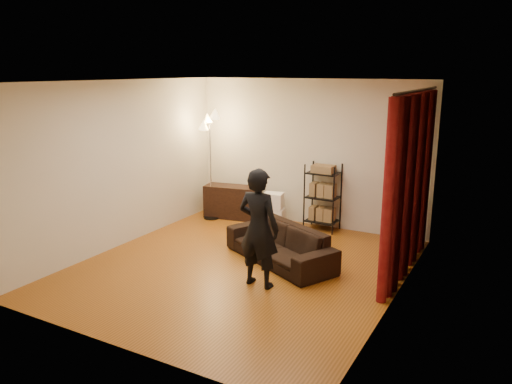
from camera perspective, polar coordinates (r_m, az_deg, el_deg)
The scene contains 14 objects.
floor at distance 7.49m, azimuth -1.80°, elevation -8.60°, with size 5.00×5.00×0.00m, color #905018.
ceiling at distance 6.92m, azimuth -1.97°, elevation 12.54°, with size 5.00×5.00×0.00m, color white.
wall_back at distance 9.28m, azimuth 6.05°, elevation 4.43°, with size 5.00×5.00×0.00m, color beige.
wall_front at distance 5.16m, azimuth -16.22°, elevation -3.70°, with size 5.00×5.00×0.00m, color beige.
wall_left at distance 8.43m, azimuth -15.16°, elevation 3.07°, with size 5.00×5.00×0.00m, color beige.
wall_right at distance 6.27m, azimuth 16.11°, elevation -0.63°, with size 5.00×5.00×0.00m, color beige.
curtain_rod at distance 7.21m, azimuth 18.06°, elevation 10.98°, with size 0.04×0.04×2.65m, color black.
curtain at distance 7.38m, azimuth 17.15°, elevation 0.84°, with size 0.22×2.65×2.55m, color maroon, non-canonical shape.
sofa at distance 7.62m, azimuth 2.74°, elevation -5.96°, with size 1.91×0.75×0.56m, color black.
person at distance 6.62m, azimuth 0.30°, elevation -4.15°, with size 0.59×0.39×1.62m, color black.
media_cabinet at distance 9.82m, azimuth -2.66°, elevation -1.13°, with size 1.10×0.41×0.64m, color black.
storage_boxes at distance 9.42m, azimuth 2.04°, elevation -1.89°, with size 0.37×0.29×0.61m, color white, non-canonical shape.
wire_shelf at distance 9.09m, azimuth 7.61°, elevation -0.59°, with size 0.56×0.39×1.22m, color black, non-canonical shape.
floor_lamp at distance 9.64m, azimuth -5.21°, elevation 2.86°, with size 0.37×0.37×2.06m, color silver, non-canonical shape.
Camera 1 is at (3.54, -5.94, 2.86)m, focal length 35.00 mm.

